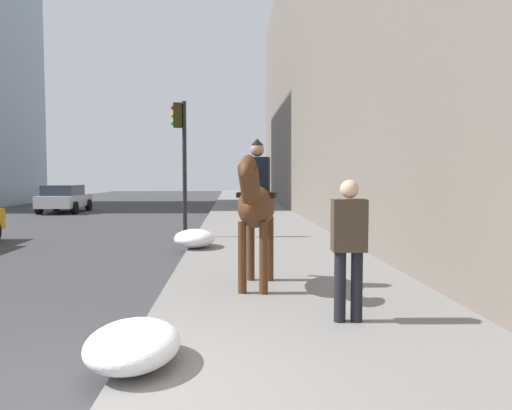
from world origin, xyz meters
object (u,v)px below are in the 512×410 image
pedestrian_greeting (349,241)px  traffic_light_near_curb (181,148)px  car_mid_lane (65,198)px  mounted_horse_near (256,204)px

pedestrian_greeting → traffic_light_near_curb: 8.78m
pedestrian_greeting → traffic_light_near_curb: size_ratio=0.42×
pedestrian_greeting → traffic_light_near_curb: (8.16, 2.81, 1.59)m
car_mid_lane → traffic_light_near_curb: bearing=-148.5°
pedestrian_greeting → car_mid_lane: size_ratio=0.42×
traffic_light_near_curb → pedestrian_greeting: bearing=-161.0°
mounted_horse_near → pedestrian_greeting: bearing=39.8°
car_mid_lane → traffic_light_near_curb: 13.64m
car_mid_lane → pedestrian_greeting: bearing=-153.8°
mounted_horse_near → pedestrian_greeting: (-1.79, -1.01, -0.33)m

